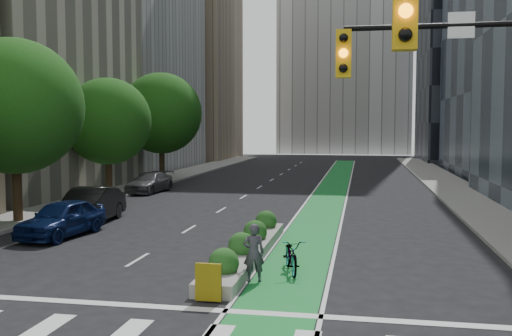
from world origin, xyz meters
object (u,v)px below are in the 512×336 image
at_px(parked_car_left_near, 62,218).
at_px(parked_car_left_mid, 89,206).
at_px(bicycle, 291,255).
at_px(cyclist, 254,253).
at_px(median_planter, 248,247).
at_px(parked_car_left_far, 150,182).

bearing_deg(parked_car_left_near, parked_car_left_mid, 103.10).
bearing_deg(bicycle, cyclist, -140.64).
height_order(median_planter, parked_car_left_mid, parked_car_left_mid).
relative_size(median_planter, cyclist, 5.83).
relative_size(median_planter, parked_car_left_mid, 1.99).
relative_size(parked_car_left_near, parked_car_left_far, 0.96).
bearing_deg(parked_car_left_far, cyclist, -56.56).
xyz_separation_m(cyclist, parked_car_left_far, (-11.50, 21.36, -0.18)).
relative_size(median_planter, parked_car_left_far, 2.14).
distance_m(median_planter, parked_car_left_far, 21.20).
height_order(cyclist, parked_car_left_far, cyclist).
bearing_deg(cyclist, bicycle, -142.43).
xyz_separation_m(cyclist, parked_car_left_mid, (-9.65, 8.67, -0.03)).
bearing_deg(parked_car_left_mid, parked_car_left_far, 94.76).
bearing_deg(parked_car_left_far, parked_car_left_near, -76.81).
height_order(parked_car_left_near, parked_car_left_far, parked_car_left_near).
xyz_separation_m(parked_car_left_near, parked_car_left_far, (-2.26, 15.96, -0.09)).
bearing_deg(median_planter, parked_car_left_far, 120.31).
distance_m(bicycle, parked_car_left_near, 10.98).
relative_size(median_planter, parked_car_left_near, 2.23).
relative_size(bicycle, parked_car_left_mid, 0.41).
relative_size(bicycle, parked_car_left_near, 0.46).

